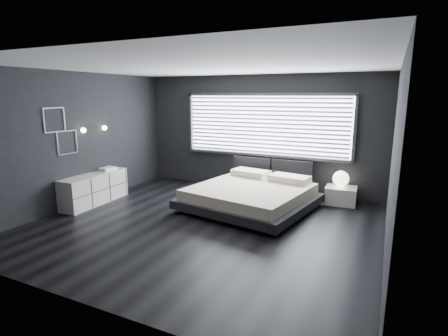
% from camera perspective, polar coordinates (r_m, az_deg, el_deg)
% --- Properties ---
extents(room, '(6.04, 6.00, 2.80)m').
position_cam_1_polar(room, '(6.11, -3.43, 3.10)').
color(room, black).
rests_on(room, ground).
extents(window, '(4.14, 0.09, 1.52)m').
position_cam_1_polar(window, '(8.46, 6.65, 6.93)').
color(window, white).
rests_on(window, ground).
extents(headboard, '(1.96, 0.16, 0.52)m').
position_cam_1_polar(headboard, '(8.49, 7.77, -0.18)').
color(headboard, black).
rests_on(headboard, ground).
extents(sconce_near, '(0.18, 0.11, 0.11)m').
position_cam_1_polar(sconce_near, '(7.91, -21.98, 5.74)').
color(sconce_near, silver).
rests_on(sconce_near, ground).
extents(sconce_far, '(0.18, 0.11, 0.11)m').
position_cam_1_polar(sconce_far, '(8.33, -18.96, 6.22)').
color(sconce_far, silver).
rests_on(sconce_far, ground).
extents(wall_art_upper, '(0.01, 0.48, 0.48)m').
position_cam_1_polar(wall_art_upper, '(7.57, -25.94, 7.07)').
color(wall_art_upper, '#47474C').
rests_on(wall_art_upper, ground).
extents(wall_art_lower, '(0.01, 0.48, 0.48)m').
position_cam_1_polar(wall_art_lower, '(7.78, -24.20, 3.83)').
color(wall_art_lower, '#47474C').
rests_on(wall_art_lower, ground).
extents(bed, '(2.73, 2.65, 0.62)m').
position_cam_1_polar(bed, '(7.29, 4.41, -4.44)').
color(bed, black).
rests_on(bed, ground).
extents(nightstand, '(0.66, 0.56, 0.37)m').
position_cam_1_polar(nightstand, '(8.02, 18.52, -4.25)').
color(nightstand, silver).
rests_on(nightstand, ground).
extents(orb_lamp, '(0.34, 0.34, 0.34)m').
position_cam_1_polar(orb_lamp, '(7.98, 18.54, -1.67)').
color(orb_lamp, white).
rests_on(orb_lamp, nightstand).
extents(dresser, '(0.51, 1.64, 0.65)m').
position_cam_1_polar(dresser, '(8.11, -20.35, -3.18)').
color(dresser, silver).
rests_on(dresser, ground).
extents(book_stack, '(0.31, 0.38, 0.07)m').
position_cam_1_polar(book_stack, '(8.32, -18.43, -0.14)').
color(book_stack, white).
rests_on(book_stack, dresser).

